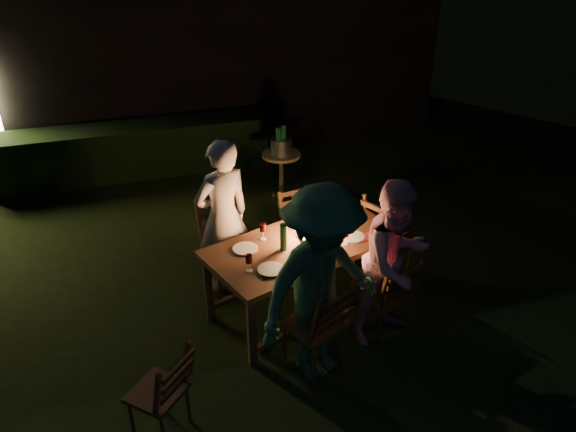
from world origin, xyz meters
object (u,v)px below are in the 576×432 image
object	(u,v)px
person_house_side	(223,217)
bottle_bucket_b	(284,141)
chair_near_right	(386,307)
lantern	(305,224)
chair_spare	(161,405)
person_opp_right	(395,262)
chair_near_left	(316,339)
chair_far_right	(301,239)
bottle_table	(283,237)
side_table	(281,159)
bottle_bucket_a	(279,144)
ice_bucket	(281,146)
person_opp_left	(321,286)
chair_end	(388,246)
chair_far_left	(228,262)
dining_table	(304,248)

from	to	relation	value
person_house_side	bottle_bucket_b	distance (m)	2.25
chair_near_right	lantern	bearing A→B (deg)	123.57
lantern	chair_spare	bearing A→B (deg)	-142.75
person_opp_right	chair_near_left	bearing A→B (deg)	176.91
person_house_side	chair_near_left	bearing A→B (deg)	90.10
chair_near_left	chair_far_right	size ratio (longest dim) A/B	1.18
bottle_table	chair_near_right	bearing A→B (deg)	-29.48
side_table	lantern	bearing A→B (deg)	-101.61
side_table	bottle_bucket_a	distance (m)	0.25
ice_bucket	bottle_bucket_b	bearing A→B (deg)	38.66
person_opp_left	bottle_table	bearing A→B (deg)	76.29
chair_end	bottle_bucket_a	bearing A→B (deg)	174.26
person_opp_left	bottle_bucket_a	distance (m)	3.41
chair_near_left	ice_bucket	bearing A→B (deg)	52.09
chair_far_right	chair_spare	bearing A→B (deg)	37.27
chair_near_right	chair_spare	world-z (taller)	chair_near_right
chair_near_right	bottle_bucket_a	bearing A→B (deg)	83.00
side_table	bottle_bucket_a	size ratio (longest dim) A/B	2.28
chair_far_left	side_table	distance (m)	2.24
lantern	bottle_table	world-z (taller)	lantern
chair_end	bottle_table	xyz separation A→B (m)	(-1.40, -0.46, 0.64)
chair_far_left	chair_far_right	bearing A→B (deg)	-173.18
dining_table	person_house_side	distance (m)	0.95
lantern	chair_near_right	bearing A→B (deg)	-45.81
chair_end	side_table	distance (m)	2.20
side_table	dining_table	bearing A→B (deg)	-102.02
ice_bucket	bottle_bucket_b	xyz separation A→B (m)	(0.05, 0.04, 0.05)
chair_spare	person_house_side	size ratio (longest dim) A/B	0.51
dining_table	bottle_bucket_b	distance (m)	2.58
dining_table	person_house_side	world-z (taller)	person_house_side
person_house_side	bottle_bucket_a	world-z (taller)	person_house_side
chair_end	ice_bucket	bearing A→B (deg)	172.67
chair_far_right	bottle_table	world-z (taller)	bottle_table
chair_near_right	person_opp_left	size ratio (longest dim) A/B	0.49
chair_spare	lantern	distance (m)	2.17
chair_far_left	chair_end	distance (m)	1.85
person_opp_left	bottle_table	size ratio (longest dim) A/B	6.68
chair_spare	ice_bucket	world-z (taller)	ice_bucket
chair_near_left	side_table	size ratio (longest dim) A/B	1.44
bottle_bucket_b	person_house_side	bearing A→B (deg)	-123.99
chair_spare	bottle_table	bearing A→B (deg)	-6.66
person_opp_right	bottle_bucket_a	distance (m)	3.07
chair_far_right	chair_spare	world-z (taller)	chair_spare
ice_bucket	bottle_bucket_b	world-z (taller)	bottle_bucket_b
chair_near_left	person_house_side	bearing A→B (deg)	82.46
chair_near_left	chair_near_right	world-z (taller)	chair_near_left
dining_table	ice_bucket	size ratio (longest dim) A/B	7.19
chair_far_left	chair_spare	bearing A→B (deg)	50.92
chair_near_left	chair_near_right	size ratio (longest dim) A/B	1.14
person_opp_left	lantern	distance (m)	1.00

